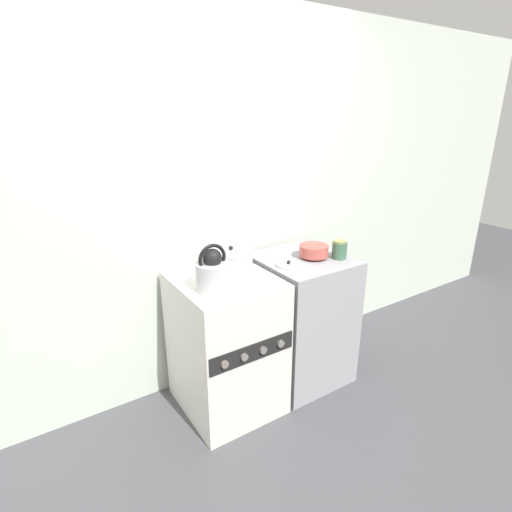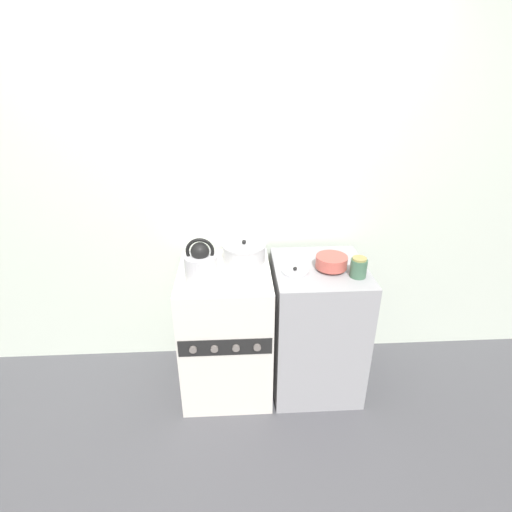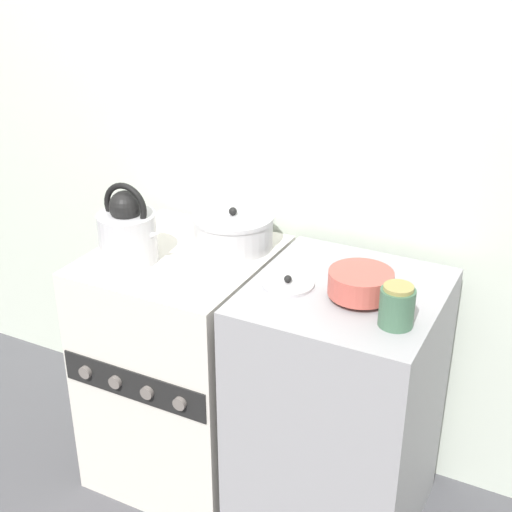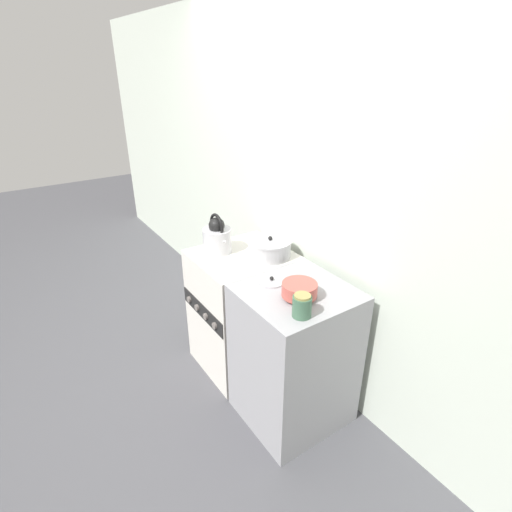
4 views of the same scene
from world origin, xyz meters
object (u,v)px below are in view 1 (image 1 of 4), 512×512
object	(u,v)px
cooking_pot	(231,259)
loose_pot_lid	(289,264)
storage_jar	(339,250)
stove	(226,344)
enamel_bowl	(314,251)
kettle	(213,273)

from	to	relation	value
cooking_pot	loose_pot_lid	size ratio (longest dim) A/B	1.75
storage_jar	loose_pot_lid	world-z (taller)	storage_jar
storage_jar	stove	bearing A→B (deg)	169.76
cooking_pot	storage_jar	world-z (taller)	cooking_pot
cooking_pot	enamel_bowl	xyz separation A→B (m)	(0.53, -0.19, 0.01)
cooking_pot	enamel_bowl	world-z (taller)	cooking_pot
kettle	loose_pot_lid	xyz separation A→B (m)	(0.56, 0.05, -0.08)
stove	cooking_pot	size ratio (longest dim) A/B	3.16
stove	kettle	size ratio (longest dim) A/B	3.29
cooking_pot	loose_pot_lid	distance (m)	0.37
stove	storage_jar	distance (m)	0.96
storage_jar	enamel_bowl	bearing A→B (deg)	144.72
cooking_pot	enamel_bowl	bearing A→B (deg)	-19.33
storage_jar	loose_pot_lid	size ratio (longest dim) A/B	0.76
storage_jar	loose_pot_lid	bearing A→B (deg)	167.91
stove	cooking_pot	world-z (taller)	cooking_pot
stove	storage_jar	xyz separation A→B (m)	(0.80, -0.14, 0.52)
storage_jar	loose_pot_lid	distance (m)	0.38
storage_jar	kettle	bearing A→B (deg)	178.06
cooking_pot	storage_jar	distance (m)	0.72
stove	cooking_pot	distance (m)	0.54
cooking_pot	kettle	bearing A→B (deg)	-135.54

